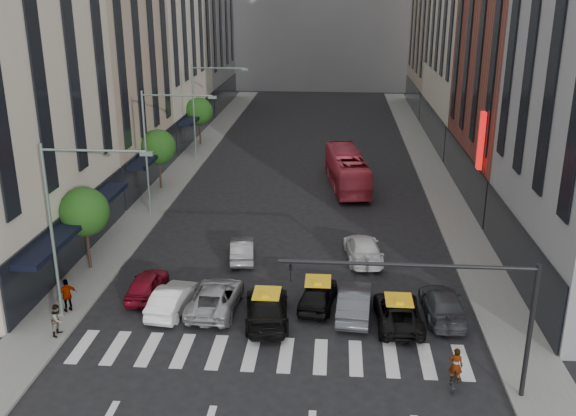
% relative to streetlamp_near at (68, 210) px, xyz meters
% --- Properties ---
extents(ground, '(160.00, 160.00, 0.00)m').
position_rel_streetlamp_near_xyz_m(ground, '(10.04, -4.00, -5.90)').
color(ground, black).
rests_on(ground, ground).
extents(sidewalk_left, '(3.00, 96.00, 0.15)m').
position_rel_streetlamp_near_xyz_m(sidewalk_left, '(-1.46, 26.00, -5.83)').
color(sidewalk_left, slate).
rests_on(sidewalk_left, ground).
extents(sidewalk_right, '(3.00, 96.00, 0.15)m').
position_rel_streetlamp_near_xyz_m(sidewalk_right, '(21.54, 26.00, -5.83)').
color(sidewalk_right, slate).
rests_on(sidewalk_right, ground).
extents(building_left_b, '(8.00, 16.00, 24.00)m').
position_rel_streetlamp_near_xyz_m(building_left_b, '(-6.96, 24.00, 6.10)').
color(building_left_b, tan).
rests_on(building_left_b, ground).
extents(building_right_b, '(8.00, 18.00, 26.00)m').
position_rel_streetlamp_near_xyz_m(building_right_b, '(27.04, 23.00, 7.10)').
color(building_right_b, brown).
rests_on(building_right_b, ground).
extents(building_right_d, '(8.00, 18.00, 28.00)m').
position_rel_streetlamp_near_xyz_m(building_right_d, '(27.04, 61.00, 8.10)').
color(building_right_d, tan).
rests_on(building_right_d, ground).
extents(tree_near, '(2.88, 2.88, 4.95)m').
position_rel_streetlamp_near_xyz_m(tree_near, '(-1.76, 6.00, -2.25)').
color(tree_near, black).
rests_on(tree_near, sidewalk_left).
extents(tree_mid, '(2.88, 2.88, 4.95)m').
position_rel_streetlamp_near_xyz_m(tree_mid, '(-1.76, 22.00, -2.25)').
color(tree_mid, black).
rests_on(tree_mid, sidewalk_left).
extents(tree_far, '(2.88, 2.88, 4.95)m').
position_rel_streetlamp_near_xyz_m(tree_far, '(-1.76, 38.00, -2.25)').
color(tree_far, black).
rests_on(tree_far, sidewalk_left).
extents(streetlamp_near, '(5.38, 0.25, 9.00)m').
position_rel_streetlamp_near_xyz_m(streetlamp_near, '(0.00, 0.00, 0.00)').
color(streetlamp_near, gray).
rests_on(streetlamp_near, sidewalk_left).
extents(streetlamp_mid, '(5.38, 0.25, 9.00)m').
position_rel_streetlamp_near_xyz_m(streetlamp_mid, '(0.00, 16.00, 0.00)').
color(streetlamp_mid, gray).
rests_on(streetlamp_mid, sidewalk_left).
extents(streetlamp_far, '(5.38, 0.25, 9.00)m').
position_rel_streetlamp_near_xyz_m(streetlamp_far, '(0.00, 32.00, 0.00)').
color(streetlamp_far, gray).
rests_on(streetlamp_far, sidewalk_left).
extents(traffic_signal, '(10.10, 0.20, 6.00)m').
position_rel_streetlamp_near_xyz_m(traffic_signal, '(17.74, -5.00, -1.43)').
color(traffic_signal, black).
rests_on(traffic_signal, ground).
extents(liberty_sign, '(0.30, 0.70, 4.00)m').
position_rel_streetlamp_near_xyz_m(liberty_sign, '(22.64, 16.00, 0.10)').
color(liberty_sign, red).
rests_on(liberty_sign, ground).
extents(car_red, '(1.65, 4.09, 1.39)m').
position_rel_streetlamp_near_xyz_m(car_red, '(2.64, 2.86, -5.21)').
color(car_red, maroon).
rests_on(car_red, ground).
extents(car_white_front, '(1.99, 4.42, 1.41)m').
position_rel_streetlamp_near_xyz_m(car_white_front, '(4.46, 1.26, -5.20)').
color(car_white_front, white).
rests_on(car_white_front, ground).
extents(car_silver, '(2.59, 5.22, 1.42)m').
position_rel_streetlamp_near_xyz_m(car_silver, '(6.64, 1.63, -5.19)').
color(car_silver, '#A8A9AE').
rests_on(car_silver, ground).
extents(taxi_left, '(2.69, 5.44, 1.52)m').
position_rel_streetlamp_near_xyz_m(taxi_left, '(9.44, 0.63, -5.14)').
color(taxi_left, black).
rests_on(taxi_left, ground).
extents(taxi_center, '(2.25, 4.41, 1.44)m').
position_rel_streetlamp_near_xyz_m(taxi_center, '(11.94, 2.40, -5.19)').
color(taxi_center, black).
rests_on(taxi_center, ground).
extents(car_grey_mid, '(1.97, 4.75, 1.53)m').
position_rel_streetlamp_near_xyz_m(car_grey_mid, '(13.85, 1.58, -5.14)').
color(car_grey_mid, '#414449').
rests_on(car_grey_mid, ground).
extents(taxi_right, '(2.35, 4.83, 1.32)m').
position_rel_streetlamp_near_xyz_m(taxi_right, '(16.00, 0.81, -5.24)').
color(taxi_right, black).
rests_on(taxi_right, ground).
extents(car_grey_curb, '(2.06, 4.90, 1.41)m').
position_rel_streetlamp_near_xyz_m(car_grey_curb, '(18.34, 1.74, -5.20)').
color(car_grey_curb, '#373A3E').
rests_on(car_grey_curb, ground).
extents(car_row2_left, '(1.93, 4.17, 1.32)m').
position_rel_streetlamp_near_xyz_m(car_row2_left, '(7.07, 8.22, -5.24)').
color(car_row2_left, '#9A9A9F').
rests_on(car_row2_left, ground).
extents(car_row2_right, '(2.52, 5.22, 1.46)m').
position_rel_streetlamp_near_xyz_m(car_row2_right, '(14.52, 8.77, -5.17)').
color(car_row2_right, white).
rests_on(car_row2_right, ground).
extents(bus, '(3.87, 11.00, 3.00)m').
position_rel_streetlamp_near_xyz_m(bus, '(13.65, 24.09, -4.41)').
color(bus, '#DF415A').
rests_on(bus, ground).
extents(motorcycle, '(0.93, 1.66, 0.82)m').
position_rel_streetlamp_near_xyz_m(motorcycle, '(17.92, -4.41, -5.49)').
color(motorcycle, black).
rests_on(motorcycle, ground).
extents(rider, '(0.66, 0.52, 1.60)m').
position_rel_streetlamp_near_xyz_m(rider, '(17.92, -4.41, -4.28)').
color(rider, gray).
rests_on(rider, motorcycle).
extents(pedestrian_near, '(0.69, 0.84, 1.60)m').
position_rel_streetlamp_near_xyz_m(pedestrian_near, '(-0.36, -1.75, -4.95)').
color(pedestrian_near, gray).
rests_on(pedestrian_near, sidewalk_left).
extents(pedestrian_far, '(1.06, 1.03, 1.78)m').
position_rel_streetlamp_near_xyz_m(pedestrian_far, '(-0.85, 0.60, -4.86)').
color(pedestrian_far, gray).
rests_on(pedestrian_far, sidewalk_left).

